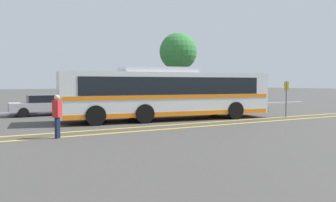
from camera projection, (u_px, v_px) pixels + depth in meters
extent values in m
plane|color=#423F3D|center=(160.00, 120.00, 18.67)|extent=(220.00, 220.00, 0.00)
cube|color=gold|center=(189.00, 124.00, 16.76)|extent=(31.92, 0.20, 0.01)
cube|color=gold|center=(202.00, 126.00, 15.72)|extent=(31.92, 0.20, 0.01)
cube|color=#99999E|center=(123.00, 109.00, 24.99)|extent=(39.92, 0.36, 0.15)
cube|color=silver|center=(168.00, 93.00, 18.61)|extent=(12.14, 3.96, 2.35)
cube|color=black|center=(168.00, 86.00, 18.59)|extent=(10.48, 3.80, 0.93)
cube|color=orange|center=(168.00, 96.00, 18.62)|extent=(11.90, 3.97, 0.20)
cube|color=orange|center=(168.00, 112.00, 18.67)|extent=(11.90, 3.96, 0.24)
cube|color=black|center=(255.00, 91.00, 20.81)|extent=(0.31, 2.22, 1.68)
cube|color=black|center=(255.00, 76.00, 20.76)|extent=(0.25, 1.77, 0.24)
cube|color=silver|center=(158.00, 70.00, 18.32)|extent=(4.39, 2.52, 0.30)
cube|color=black|center=(259.00, 107.00, 20.97)|extent=(0.27, 1.90, 0.04)
cube|color=black|center=(259.00, 110.00, 20.98)|extent=(0.27, 1.90, 0.04)
cylinder|color=black|center=(214.00, 108.00, 21.16)|extent=(1.03, 0.40, 1.00)
cylinder|color=black|center=(235.00, 110.00, 18.90)|extent=(1.03, 0.40, 1.00)
cylinder|color=black|center=(132.00, 110.00, 19.14)|extent=(1.03, 0.40, 1.00)
cylinder|color=black|center=(145.00, 114.00, 16.87)|extent=(1.03, 0.40, 1.00)
cylinder|color=black|center=(88.00, 111.00, 18.21)|extent=(1.03, 0.40, 1.00)
cylinder|color=black|center=(96.00, 116.00, 15.95)|extent=(1.03, 0.40, 1.00)
cube|color=#9E9EA3|center=(44.00, 106.00, 21.06)|extent=(4.10, 1.69, 0.55)
cube|color=black|center=(42.00, 99.00, 20.98)|extent=(1.73, 1.47, 0.47)
cylinder|color=black|center=(62.00, 109.00, 22.38)|extent=(0.60, 0.20, 0.60)
cylinder|color=black|center=(66.00, 111.00, 21.00)|extent=(0.60, 0.20, 0.60)
cylinder|color=black|center=(21.00, 111.00, 21.15)|extent=(0.60, 0.20, 0.60)
cylinder|color=black|center=(24.00, 113.00, 19.77)|extent=(0.60, 0.20, 0.60)
cube|color=silver|center=(130.00, 103.00, 23.63)|extent=(4.18, 1.75, 0.67)
cube|color=black|center=(132.00, 94.00, 23.65)|extent=(1.76, 1.54, 0.59)
cylinder|color=black|center=(117.00, 109.00, 22.31)|extent=(0.60, 0.20, 0.60)
cylinder|color=black|center=(110.00, 108.00, 23.76)|extent=(0.60, 0.20, 0.60)
cylinder|color=black|center=(152.00, 108.00, 23.54)|extent=(0.60, 0.20, 0.60)
cylinder|color=black|center=(142.00, 106.00, 25.00)|extent=(0.60, 0.20, 0.60)
cube|color=#335B33|center=(203.00, 100.00, 26.95)|extent=(4.16, 2.12, 0.70)
cube|color=black|center=(202.00, 93.00, 26.87)|extent=(1.80, 1.74, 0.52)
cylinder|color=black|center=(208.00, 104.00, 28.39)|extent=(0.61, 0.24, 0.60)
cylinder|color=black|center=(221.00, 105.00, 26.90)|extent=(0.61, 0.24, 0.60)
cylinder|color=black|center=(184.00, 105.00, 27.05)|extent=(0.61, 0.24, 0.60)
cylinder|color=black|center=(197.00, 106.00, 25.56)|extent=(0.61, 0.24, 0.60)
cylinder|color=#191E38|center=(58.00, 127.00, 12.44)|extent=(0.14, 0.14, 0.80)
cylinder|color=#191E38|center=(57.00, 128.00, 12.28)|extent=(0.14, 0.14, 0.80)
cube|color=red|center=(57.00, 109.00, 12.32)|extent=(0.41, 0.47, 0.63)
sphere|color=tan|center=(57.00, 98.00, 12.30)|extent=(0.22, 0.22, 0.22)
cylinder|color=#59595E|center=(286.00, 99.00, 20.11)|extent=(0.07, 0.07, 2.22)
cube|color=yellow|center=(286.00, 86.00, 20.07)|extent=(0.08, 0.40, 0.56)
cylinder|color=#513823|center=(178.00, 85.00, 32.11)|extent=(0.28, 0.28, 3.79)
sphere|color=#337A38|center=(178.00, 52.00, 31.93)|extent=(3.66, 3.66, 3.66)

